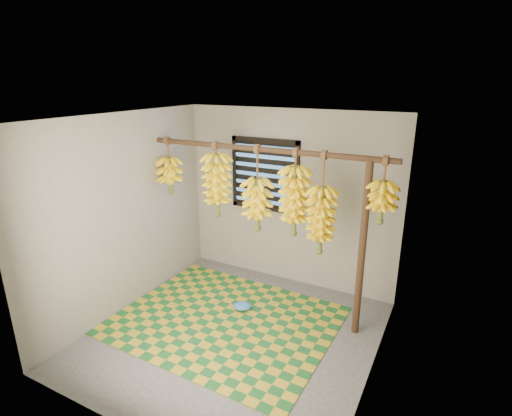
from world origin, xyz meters
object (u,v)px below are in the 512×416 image
Objects in this scene: banana_bunch_f at (382,202)px; support_post at (362,251)px; plastic_bag at (242,306)px; woven_mat at (225,320)px; banana_bunch_e at (321,220)px; banana_bunch_a at (170,175)px; banana_bunch_d at (294,201)px; banana_bunch_b at (217,185)px; banana_bunch_c at (257,204)px.

support_post is at bearing 180.00° from banana_bunch_f.
support_post is 8.51× the size of plastic_bag.
banana_bunch_e reaches higher than woven_mat.
banana_bunch_a is at bearing -180.00° from banana_bunch_e.
banana_bunch_f reaches higher than woven_mat.
plastic_bag is 0.20× the size of banana_bunch_e.
banana_bunch_f is at bearing 0.00° from support_post.
banana_bunch_a is 0.74× the size of banana_bunch_d.
banana_bunch_a reaches higher than support_post.
banana_bunch_b and banana_bunch_d have the same top height.
banana_bunch_b is 1.97m from banana_bunch_f.
support_post is 1.82m from woven_mat.
banana_bunch_b is at bearing 127.29° from woven_mat.
support_post is at bearing 0.00° from banana_bunch_c.
banana_bunch_c is (0.17, 0.51, 1.34)m from woven_mat.
banana_bunch_b reaches higher than plastic_bag.
support_post is at bearing 0.00° from banana_bunch_a.
banana_bunch_d is at bearing 180.00° from support_post.
banana_bunch_c reaches higher than plastic_bag.
banana_bunch_d is at bearing 180.00° from banana_bunch_f.
banana_bunch_c is at bearing 0.00° from banana_bunch_a.
woven_mat is at bearing -104.37° from plastic_bag.
banana_bunch_a is (-1.12, 0.51, 1.55)m from woven_mat.
banana_bunch_a is at bearing 169.69° from plastic_bag.
support_post is at bearing 19.64° from woven_mat.
banana_bunch_b is (-1.82, 0.00, 0.51)m from support_post.
woven_mat is 1.66m from banana_bunch_d.
banana_bunch_b is at bearing 180.00° from banana_bunch_f.
woven_mat is 2.29m from banana_bunch_f.
support_post is at bearing 0.00° from banana_bunch_e.
banana_bunch_d is (1.03, 0.00, -0.06)m from banana_bunch_b.
banana_bunch_a is (-2.55, -0.00, 0.55)m from support_post.
banana_bunch_a and banana_bunch_e have the same top height.
banana_bunch_b and banana_bunch_e have the same top height.
woven_mat is 2.67× the size of banana_bunch_b.
banana_bunch_d reaches higher than support_post.
banana_bunch_b is at bearing 180.00° from support_post.
plastic_bag is (0.08, 0.29, 0.05)m from woven_mat.
banana_bunch_b is 0.91× the size of banana_bunch_c.
support_post is 1.66m from plastic_bag.
woven_mat is at bearing -141.38° from banana_bunch_d.
plastic_bag is 0.34× the size of banana_bunch_f.
banana_bunch_f is (1.41, 0.00, 0.23)m from banana_bunch_c.
plastic_bag is at bearing -25.12° from banana_bunch_b.
woven_mat is at bearing -24.51° from banana_bunch_a.
banana_bunch_a is at bearing -180.00° from banana_bunch_b.
banana_bunch_c is at bearing 180.00° from banana_bunch_f.
support_post is 1.31m from banana_bunch_c.
banana_bunch_c is at bearing 180.00° from support_post.
banana_bunch_c is 0.79m from banana_bunch_e.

